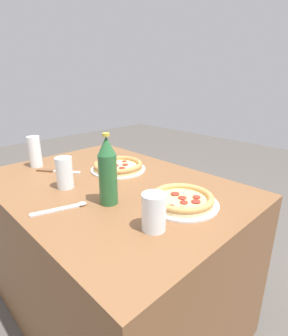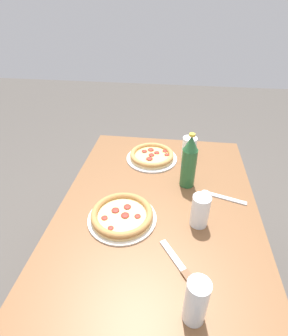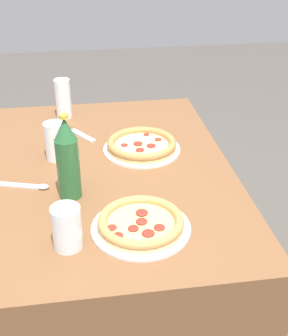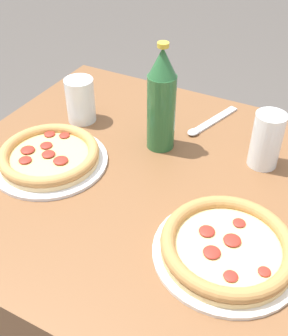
% 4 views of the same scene
% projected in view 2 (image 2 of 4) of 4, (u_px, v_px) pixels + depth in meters
% --- Properties ---
extents(ground_plane, '(8.00, 8.00, 0.00)m').
position_uv_depth(ground_plane, '(155.00, 296.00, 1.50)').
color(ground_plane, '#4C4742').
extents(table, '(1.14, 0.81, 0.71)m').
position_uv_depth(table, '(156.00, 257.00, 1.30)').
color(table, brown).
rests_on(table, ground_plane).
extents(pizza_veggie, '(0.26, 0.26, 0.04)m').
position_uv_depth(pizza_veggie, '(152.00, 156.00, 1.37)').
color(pizza_veggie, silver).
rests_on(pizza_veggie, table).
extents(pizza_margherita, '(0.27, 0.27, 0.04)m').
position_uv_depth(pizza_margherita, '(122.00, 215.00, 1.01)').
color(pizza_margherita, silver).
rests_on(pizza_margherita, table).
extents(glass_lemonade, '(0.07, 0.07, 0.12)m').
position_uv_depth(glass_lemonade, '(189.00, 149.00, 1.36)').
color(glass_lemonade, white).
rests_on(glass_lemonade, table).
extents(glass_water, '(0.07, 0.07, 0.13)m').
position_uv_depth(glass_water, '(200.00, 212.00, 0.97)').
color(glass_water, white).
rests_on(glass_water, table).
extents(glass_iced_tea, '(0.06, 0.06, 0.16)m').
position_uv_depth(glass_iced_tea, '(196.00, 303.00, 0.68)').
color(glass_iced_tea, white).
rests_on(glass_iced_tea, table).
extents(beer_bottle, '(0.07, 0.07, 0.26)m').
position_uv_depth(beer_bottle, '(189.00, 162.00, 1.13)').
color(beer_bottle, '#286033').
rests_on(beer_bottle, table).
extents(knife, '(0.20, 0.15, 0.01)m').
position_uv_depth(knife, '(182.00, 268.00, 0.84)').
color(knife, brown).
rests_on(knife, table).
extents(spoon, '(0.08, 0.19, 0.01)m').
position_uv_depth(spoon, '(219.00, 196.00, 1.13)').
color(spoon, silver).
rests_on(spoon, table).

